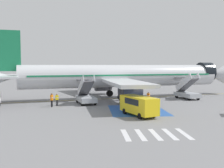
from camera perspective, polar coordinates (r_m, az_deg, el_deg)
ground_plane at (r=44.22m, az=4.73°, el=-3.15°), size 600.00×600.00×0.00m
apron_leadline_yellow at (r=44.73m, az=2.69°, el=-3.05°), size 76.05×19.11×0.01m
apron_stand_patch_blue at (r=32.74m, az=5.50°, el=-5.69°), size 6.74×8.42×0.01m
apron_walkway_bar_0 at (r=21.29m, az=2.99°, el=-11.02°), size 0.44×3.60×0.01m
apron_walkway_bar_1 at (r=21.48m, az=6.22°, el=-10.90°), size 0.44×3.60×0.01m
apron_walkway_bar_2 at (r=21.73m, az=9.38°, el=-10.75°), size 0.44×3.60×0.01m
apron_walkway_bar_3 at (r=22.05m, az=12.46°, el=-10.58°), size 0.44×3.60×0.01m
apron_walkway_bar_4 at (r=22.43m, az=15.44°, el=-10.38°), size 0.44×3.60×0.01m
airliner at (r=44.19m, az=1.93°, el=1.70°), size 43.53×31.53×10.68m
boarding_stairs_forward at (r=45.19m, az=16.00°, el=-1.82°), size 3.29×5.54×4.31m
boarding_stairs_aft at (r=38.14m, az=-5.72°, el=-2.76°), size 3.29×5.54×4.23m
fuel_tanker at (r=66.61m, az=-6.10°, el=0.69°), size 10.59×3.75×3.27m
service_van_2 at (r=28.98m, az=5.82°, el=-4.41°), size 3.68×5.54×2.14m
baggage_cart at (r=38.78m, az=3.02°, el=-3.77°), size 2.01×2.86×0.87m
ground_crew_0 at (r=39.35m, az=7.91°, el=-2.72°), size 0.47×0.47×1.61m
ground_crew_1 at (r=35.86m, az=-12.98°, el=-3.19°), size 0.39×0.49×1.85m
ground_crew_2 at (r=36.97m, az=-11.90°, el=-3.17°), size 0.49×0.38×1.64m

